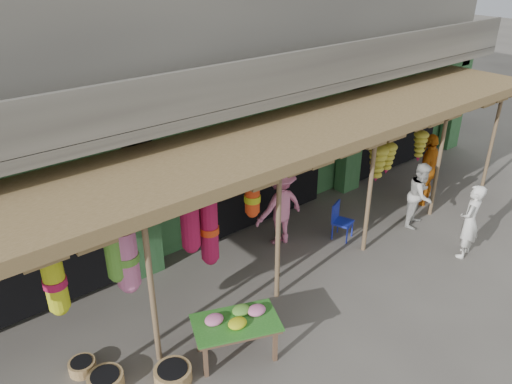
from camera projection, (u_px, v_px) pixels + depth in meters
ground at (324, 262)px, 10.38m from camera, size 80.00×80.00×0.00m
building at (189, 60)px, 12.24m from camera, size 16.40×6.80×7.00m
awning at (297, 137)px, 9.69m from camera, size 14.00×2.70×2.79m
flower_table at (236, 323)px, 7.77m from camera, size 1.54×1.23×0.80m
blue_chair at (340, 219)px, 11.06m from camera, size 0.52×0.53×0.84m
basket_left at (106, 381)px, 7.42m from camera, size 0.63×0.63×0.22m
basket_mid at (173, 374)px, 7.53m from camera, size 0.61×0.61×0.22m
basket_right at (82, 366)px, 7.70m from camera, size 0.55×0.55×0.19m
person_front at (470, 222)px, 10.26m from camera, size 0.68×0.53×1.64m
person_right at (421, 195)px, 11.43m from camera, size 0.90×0.79×1.55m
person_vendor at (428, 169)px, 12.35m from camera, size 1.17×0.73×1.85m
person_shopper at (280, 206)px, 10.68m from camera, size 1.21×0.74×1.82m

